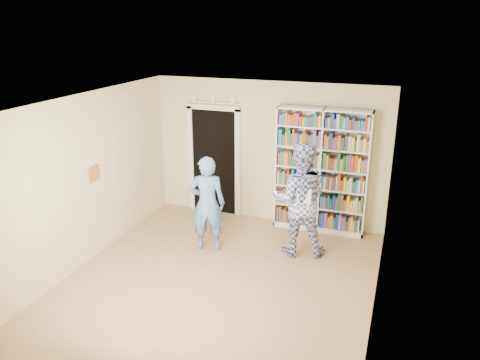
{
  "coord_description": "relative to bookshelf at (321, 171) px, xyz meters",
  "views": [
    {
      "loc": [
        2.38,
        -5.72,
        3.77
      ],
      "look_at": [
        0.01,
        0.9,
        1.33
      ],
      "focal_mm": 35.0,
      "sensor_mm": 36.0,
      "label": 1
    }
  ],
  "objects": [
    {
      "name": "wall_left",
      "position": [
        -3.31,
        -2.34,
        0.19
      ],
      "size": [
        0.0,
        5.0,
        5.0
      ],
      "primitive_type": "plane",
      "rotation": [
        1.57,
        0.0,
        1.57
      ],
      "color": "beige",
      "rests_on": "floor"
    },
    {
      "name": "bookshelf",
      "position": [
        0.0,
        0.0,
        0.0
      ],
      "size": [
        1.66,
        0.31,
        2.29
      ],
      "rotation": [
        0.0,
        0.0,
        0.08
      ],
      "color": "white",
      "rests_on": "floor"
    },
    {
      "name": "wall_right",
      "position": [
        1.19,
        -2.34,
        0.19
      ],
      "size": [
        0.0,
        5.0,
        5.0
      ],
      "primitive_type": "plane",
      "rotation": [
        1.57,
        0.0,
        -1.57
      ],
      "color": "beige",
      "rests_on": "floor"
    },
    {
      "name": "wall_back",
      "position": [
        -1.06,
        0.16,
        0.19
      ],
      "size": [
        4.5,
        0.0,
        4.5
      ],
      "primitive_type": "plane",
      "rotation": [
        1.57,
        0.0,
        0.0
      ],
      "color": "beige",
      "rests_on": "floor"
    },
    {
      "name": "man_blue",
      "position": [
        -1.64,
        -1.42,
        -0.33
      ],
      "size": [
        0.7,
        0.56,
        1.65
      ],
      "primitive_type": "imported",
      "rotation": [
        0.0,
        0.0,
        3.46
      ],
      "color": "#577FC1",
      "rests_on": "floor"
    },
    {
      "name": "doorway",
      "position": [
        -2.16,
        0.13,
        0.02
      ],
      "size": [
        1.1,
        0.08,
        2.43
      ],
      "color": "black",
      "rests_on": "floor"
    },
    {
      "name": "man_plaid",
      "position": [
        -0.16,
        -1.04,
        -0.19
      ],
      "size": [
        1.08,
        0.93,
        1.92
      ],
      "primitive_type": "imported",
      "rotation": [
        0.0,
        0.0,
        3.39
      ],
      "color": "#303C95",
      "rests_on": "floor"
    },
    {
      "name": "paper_sheet",
      "position": [
        -0.04,
        -1.28,
        -0.07
      ],
      "size": [
        0.22,
        0.07,
        0.32
      ],
      "primitive_type": "cube",
      "rotation": [
        0.0,
        0.0,
        0.28
      ],
      "color": "white",
      "rests_on": "man_plaid"
    },
    {
      "name": "wall_art",
      "position": [
        -3.29,
        -2.14,
        0.24
      ],
      "size": [
        0.03,
        0.25,
        0.25
      ],
      "primitive_type": "cube",
      "color": "brown",
      "rests_on": "wall_left"
    },
    {
      "name": "ceiling",
      "position": [
        -1.06,
        -2.34,
        1.54
      ],
      "size": [
        5.0,
        5.0,
        0.0
      ],
      "primitive_type": "plane",
      "rotation": [
        3.14,
        0.0,
        0.0
      ],
      "color": "white",
      "rests_on": "wall_back"
    },
    {
      "name": "floor",
      "position": [
        -1.06,
        -2.34,
        -1.16
      ],
      "size": [
        5.0,
        5.0,
        0.0
      ],
      "primitive_type": "plane",
      "color": "#A87B51",
      "rests_on": "ground"
    }
  ]
}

